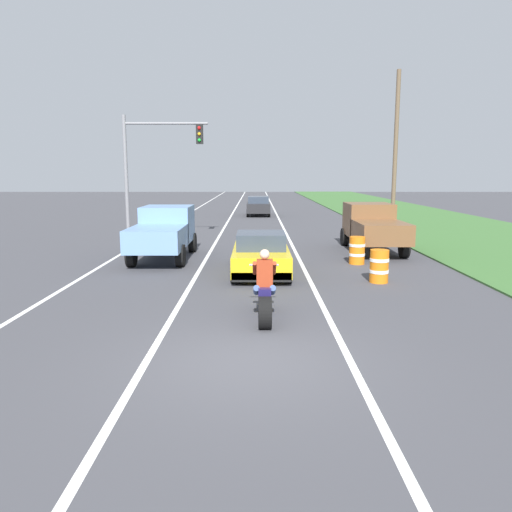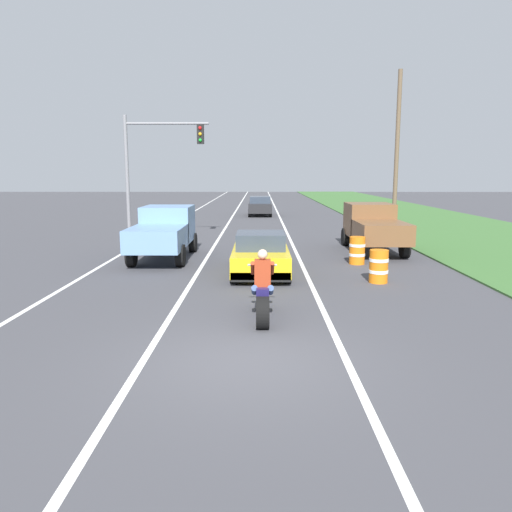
% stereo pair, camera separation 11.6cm
% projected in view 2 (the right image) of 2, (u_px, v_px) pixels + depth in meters
% --- Properties ---
extents(ground_plane, '(160.00, 160.00, 0.00)m').
position_uv_depth(ground_plane, '(245.00, 360.00, 8.76)').
color(ground_plane, '#424247').
extents(lane_stripe_left_solid, '(0.14, 120.00, 0.01)m').
position_uv_depth(lane_stripe_left_solid, '(161.00, 231.00, 28.52)').
color(lane_stripe_left_solid, white).
rests_on(lane_stripe_left_solid, ground).
extents(lane_stripe_right_solid, '(0.14, 120.00, 0.01)m').
position_uv_depth(lane_stripe_right_solid, '(286.00, 231.00, 28.47)').
color(lane_stripe_right_solid, white).
rests_on(lane_stripe_right_solid, ground).
extents(lane_stripe_centre_dashed, '(0.14, 120.00, 0.01)m').
position_uv_depth(lane_stripe_centre_dashed, '(224.00, 231.00, 28.49)').
color(lane_stripe_centre_dashed, white).
rests_on(lane_stripe_centre_dashed, ground).
extents(grass_verge_right, '(10.00, 120.00, 0.06)m').
position_uv_depth(grass_verge_right, '(462.00, 230.00, 28.40)').
color(grass_verge_right, '#3D6B33').
rests_on(grass_verge_right, ground).
extents(motorcycle_with_rider, '(0.70, 2.21, 1.62)m').
position_uv_depth(motorcycle_with_rider, '(262.00, 295.00, 11.05)').
color(motorcycle_with_rider, black).
rests_on(motorcycle_with_rider, ground).
extents(sports_car_yellow, '(1.84, 4.30, 1.37)m').
position_uv_depth(sports_car_yellow, '(261.00, 254.00, 16.33)').
color(sports_car_yellow, yellow).
rests_on(sports_car_yellow, ground).
extents(pickup_truck_left_lane_light_blue, '(2.02, 4.80, 1.98)m').
position_uv_depth(pickup_truck_left_lane_light_blue, '(164.00, 230.00, 18.94)').
color(pickup_truck_left_lane_light_blue, '#6B93C6').
rests_on(pickup_truck_left_lane_light_blue, ground).
extents(pickup_truck_right_shoulder_brown, '(2.02, 4.80, 1.98)m').
position_uv_depth(pickup_truck_right_shoulder_brown, '(374.00, 226.00, 20.74)').
color(pickup_truck_right_shoulder_brown, brown).
rests_on(pickup_truck_right_shoulder_brown, ground).
extents(traffic_light_mast_near, '(4.06, 0.34, 6.00)m').
position_uv_depth(traffic_light_mast_near, '(152.00, 159.00, 23.66)').
color(traffic_light_mast_near, gray).
rests_on(traffic_light_mast_near, ground).
extents(utility_pole_roadside, '(0.24, 0.24, 8.87)m').
position_uv_depth(utility_pole_roadside, '(397.00, 152.00, 27.60)').
color(utility_pole_roadside, brown).
rests_on(utility_pole_roadside, ground).
extents(construction_barrel_nearest, '(0.58, 0.58, 1.00)m').
position_uv_depth(construction_barrel_nearest, '(379.00, 266.00, 14.91)').
color(construction_barrel_nearest, orange).
rests_on(construction_barrel_nearest, ground).
extents(construction_barrel_mid, '(0.58, 0.58, 1.00)m').
position_uv_depth(construction_barrel_mid, '(357.00, 250.00, 17.98)').
color(construction_barrel_mid, orange).
rests_on(construction_barrel_mid, ground).
extents(distant_car_far_ahead, '(1.80, 4.00, 1.50)m').
position_uv_depth(distant_car_far_ahead, '(260.00, 206.00, 38.48)').
color(distant_car_far_ahead, '#262628').
rests_on(distant_car_far_ahead, ground).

